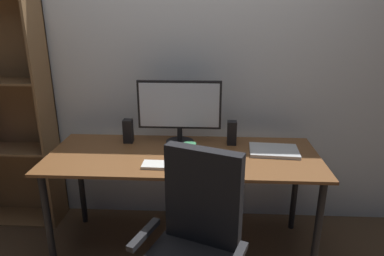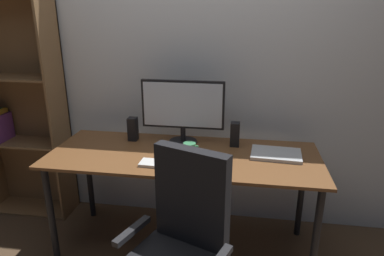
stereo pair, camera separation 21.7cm
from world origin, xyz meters
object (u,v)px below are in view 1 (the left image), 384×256
Objects in this scene: keyboard at (166,165)px; mouse at (198,166)px; bookshelf at (2,117)px; coffee_mug at (190,150)px; desk at (183,165)px; laptop at (274,151)px; speaker_left at (128,131)px; monitor at (179,108)px; speaker_right at (232,133)px.

mouse is at bearing -3.91° from keyboard.
mouse is 0.05× the size of bookshelf.
desk is at bearing 148.45° from coffee_mug.
laptop is at bearing 9.42° from coffee_mug.
laptop is 1.03m from speaker_left.
bookshelf reaches higher than speaker_left.
coffee_mug is 1.51m from bookshelf.
bookshelf reaches higher than keyboard.
mouse is (0.11, -0.22, 0.09)m from desk.
monitor is at bearing 101.07° from desk.
keyboard is at bearing -136.64° from speaker_right.
laptop is at bearing -7.93° from bookshelf.
keyboard is at bearing -128.95° from coffee_mug.
desk is 0.42m from speaker_right.
keyboard is 1.44m from bookshelf.
coffee_mug reaches higher than laptop.
keyboard is at bearing -51.06° from speaker_left.
desk is 0.40m from monitor.
monitor is 0.71m from laptop.
speaker_left reaches higher than mouse.
coffee_mug reaches higher than keyboard.
laptop reaches higher than keyboard.
desk is at bearing -78.93° from monitor.
monitor is 0.48m from keyboard.
laptop is (0.50, 0.28, -0.01)m from mouse.
speaker_left is at bearing -178.78° from monitor.
laptop is at bearing 22.41° from keyboard.
speaker_left is at bearing -8.34° from bookshelf.
speaker_right is (0.42, 0.40, 0.08)m from keyboard.
speaker_left is (-0.41, 0.20, 0.16)m from desk.
speaker_left is at bearing 141.22° from mouse.
speaker_left is at bearing 130.73° from keyboard.
speaker_left reaches higher than laptop.
coffee_mug is (0.14, 0.17, 0.04)m from keyboard.
monitor is 6.06× the size of mouse.
laptop is at bearing -12.40° from monitor.
bookshelf is (-1.42, 0.35, 0.21)m from desk.
mouse reaches higher than keyboard.
monitor is 0.41m from speaker_left.
bookshelf reaches higher than speaker_right.
speaker_left is 1.02m from bookshelf.
desk is 5.59× the size of laptop.
bookshelf reaches higher than monitor.
mouse is at bearing -20.27° from bookshelf.
speaker_right is at bearing 45.14° from keyboard.
speaker_left is at bearing 176.64° from laptop.
speaker_right reaches higher than desk.
coffee_mug is at bearing -166.41° from laptop.
desk is 0.48m from speaker_left.
bookshelf is at bearing 174.20° from monitor.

